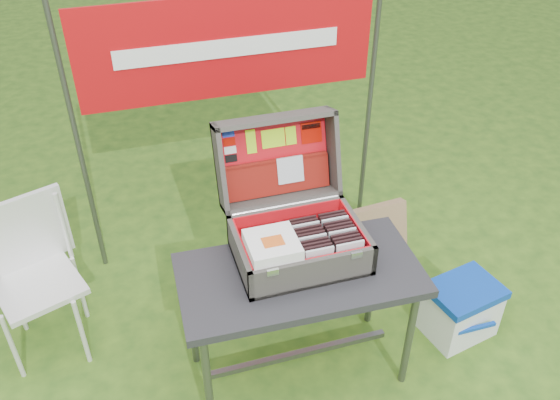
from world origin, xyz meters
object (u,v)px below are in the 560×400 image
object	(u,v)px
chair	(39,287)
cardboard_box	(374,240)
suitcase	(296,204)
table	(298,324)
cooler	(461,309)

from	to	relation	value
chair	cardboard_box	distance (m)	1.86
chair	cardboard_box	size ratio (longest dim) A/B	1.93
suitcase	chair	size ratio (longest dim) A/B	0.68
table	cardboard_box	distance (m)	0.91
suitcase	cardboard_box	world-z (taller)	suitcase
cooler	chair	distance (m)	2.16
suitcase	cardboard_box	distance (m)	1.07
cooler	cardboard_box	world-z (taller)	cardboard_box
table	chair	xyz separation A→B (m)	(-1.17, 0.53, 0.08)
table	chair	distance (m)	1.29
chair	cooler	bearing A→B (deg)	-34.87
suitcase	chair	world-z (taller)	suitcase
suitcase	cooler	size ratio (longest dim) A/B	1.57
suitcase	cooler	bearing A→B (deg)	-9.54
cooler	cardboard_box	bearing A→B (deg)	100.23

